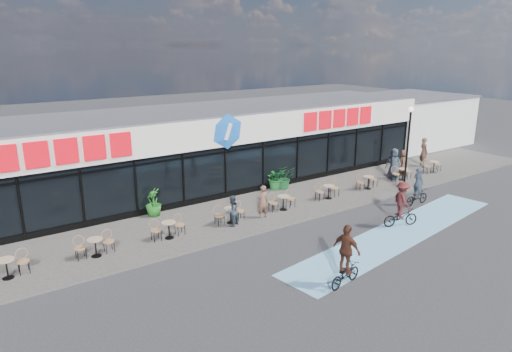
{
  "coord_description": "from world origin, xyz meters",
  "views": [
    {
      "loc": [
        -12.07,
        -13.44,
        8.11
      ],
      "look_at": [
        -0.4,
        3.5,
        2.21
      ],
      "focal_mm": 32.0,
      "sensor_mm": 36.0,
      "label": 1
    }
  ],
  "objects_px": {
    "cyclist_a": "(401,207)",
    "cyclist_b": "(417,193)",
    "pedestrian_b": "(424,152)",
    "pedestrian_c": "(404,162)",
    "potted_plant_right": "(284,178)",
    "patron_left": "(263,202)",
    "bistro_set_0": "(6,266)",
    "patron_right": "(232,211)",
    "lamp_post": "(408,141)",
    "potted_plant_left": "(153,202)",
    "pedestrian_a": "(394,164)",
    "potted_plant_mid": "(276,177)"
  },
  "relations": [
    {
      "from": "cyclist_a",
      "to": "cyclist_b",
      "type": "distance_m",
      "value": 3.42
    },
    {
      "from": "pedestrian_b",
      "to": "pedestrian_c",
      "type": "xyz_separation_m",
      "value": [
        -3.08,
        -0.76,
        -0.14
      ]
    },
    {
      "from": "potted_plant_right",
      "to": "pedestrian_c",
      "type": "height_order",
      "value": "pedestrian_c"
    },
    {
      "from": "pedestrian_b",
      "to": "pedestrian_c",
      "type": "height_order",
      "value": "pedestrian_b"
    },
    {
      "from": "patron_left",
      "to": "cyclist_b",
      "type": "bearing_deg",
      "value": 167.19
    },
    {
      "from": "bistro_set_0",
      "to": "potted_plant_right",
      "type": "xyz_separation_m",
      "value": [
        14.67,
        2.72,
        0.2
      ]
    },
    {
      "from": "bistro_set_0",
      "to": "patron_right",
      "type": "height_order",
      "value": "patron_right"
    },
    {
      "from": "lamp_post",
      "to": "pedestrian_c",
      "type": "xyz_separation_m",
      "value": [
        2.55,
        2.08,
        -2.03
      ]
    },
    {
      "from": "patron_left",
      "to": "pedestrian_b",
      "type": "bearing_deg",
      "value": -165.85
    },
    {
      "from": "potted_plant_left",
      "to": "cyclist_b",
      "type": "relative_size",
      "value": 0.67
    },
    {
      "from": "lamp_post",
      "to": "patron_left",
      "type": "distance_m",
      "value": 9.47
    },
    {
      "from": "potted_plant_left",
      "to": "patron_left",
      "type": "distance_m",
      "value": 5.31
    },
    {
      "from": "pedestrian_a",
      "to": "cyclist_b",
      "type": "xyz_separation_m",
      "value": [
        -2.68,
        -3.76,
        -0.38
      ]
    },
    {
      "from": "pedestrian_b",
      "to": "cyclist_a",
      "type": "height_order",
      "value": "cyclist_a"
    },
    {
      "from": "potted_plant_left",
      "to": "potted_plant_right",
      "type": "xyz_separation_m",
      "value": [
        7.94,
        -0.12,
        -0.02
      ]
    },
    {
      "from": "pedestrian_b",
      "to": "lamp_post",
      "type": "bearing_deg",
      "value": 137.45
    },
    {
      "from": "potted_plant_right",
      "to": "pedestrian_b",
      "type": "bearing_deg",
      "value": -6.86
    },
    {
      "from": "lamp_post",
      "to": "pedestrian_a",
      "type": "distance_m",
      "value": 3.06
    },
    {
      "from": "pedestrian_c",
      "to": "cyclist_a",
      "type": "xyz_separation_m",
      "value": [
        -6.94,
        -5.31,
        -0.01
      ]
    },
    {
      "from": "potted_plant_left",
      "to": "pedestrian_b",
      "type": "height_order",
      "value": "pedestrian_b"
    },
    {
      "from": "patron_left",
      "to": "patron_right",
      "type": "xyz_separation_m",
      "value": [
        -1.76,
        -0.05,
        -0.08
      ]
    },
    {
      "from": "potted_plant_right",
      "to": "pedestrian_a",
      "type": "xyz_separation_m",
      "value": [
        6.85,
        -2.23,
        0.3
      ]
    },
    {
      "from": "potted_plant_mid",
      "to": "pedestrian_c",
      "type": "height_order",
      "value": "pedestrian_c"
    },
    {
      "from": "lamp_post",
      "to": "cyclist_a",
      "type": "relative_size",
      "value": 2.23
    },
    {
      "from": "pedestrian_a",
      "to": "patron_left",
      "type": "bearing_deg",
      "value": -106.2
    },
    {
      "from": "patron_right",
      "to": "lamp_post",
      "type": "bearing_deg",
      "value": 150.9
    },
    {
      "from": "patron_left",
      "to": "pedestrian_a",
      "type": "distance_m",
      "value": 10.61
    },
    {
      "from": "bistro_set_0",
      "to": "potted_plant_mid",
      "type": "bearing_deg",
      "value": 11.78
    },
    {
      "from": "pedestrian_a",
      "to": "cyclist_b",
      "type": "bearing_deg",
      "value": -56.32
    },
    {
      "from": "lamp_post",
      "to": "cyclist_a",
      "type": "distance_m",
      "value": 5.82
    },
    {
      "from": "bistro_set_0",
      "to": "potted_plant_mid",
      "type": "xyz_separation_m",
      "value": [
        14.26,
        2.98,
        0.22
      ]
    },
    {
      "from": "bistro_set_0",
      "to": "potted_plant_left",
      "type": "bearing_deg",
      "value": 22.85
    },
    {
      "from": "patron_left",
      "to": "cyclist_a",
      "type": "xyz_separation_m",
      "value": [
        4.79,
        -4.31,
        0.02
      ]
    },
    {
      "from": "potted_plant_right",
      "to": "patron_left",
      "type": "distance_m",
      "value": 4.84
    },
    {
      "from": "pedestrian_a",
      "to": "cyclist_b",
      "type": "distance_m",
      "value": 4.64
    },
    {
      "from": "lamp_post",
      "to": "potted_plant_left",
      "type": "bearing_deg",
      "value": 162.22
    },
    {
      "from": "pedestrian_c",
      "to": "lamp_post",
      "type": "bearing_deg",
      "value": 3.93
    },
    {
      "from": "bistro_set_0",
      "to": "pedestrian_c",
      "type": "height_order",
      "value": "pedestrian_c"
    },
    {
      "from": "potted_plant_right",
      "to": "patron_left",
      "type": "xyz_separation_m",
      "value": [
        -3.71,
        -3.1,
        0.15
      ]
    },
    {
      "from": "potted_plant_mid",
      "to": "cyclist_a",
      "type": "relative_size",
      "value": 0.63
    },
    {
      "from": "potted_plant_right",
      "to": "pedestrian_b",
      "type": "distance_m",
      "value": 11.18
    },
    {
      "from": "potted_plant_left",
      "to": "pedestrian_c",
      "type": "xyz_separation_m",
      "value": [
        15.95,
        -2.22,
        0.15
      ]
    },
    {
      "from": "lamp_post",
      "to": "potted_plant_mid",
      "type": "height_order",
      "value": "lamp_post"
    },
    {
      "from": "pedestrian_a",
      "to": "cyclist_a",
      "type": "height_order",
      "value": "cyclist_a"
    },
    {
      "from": "potted_plant_right",
      "to": "cyclist_b",
      "type": "distance_m",
      "value": 7.31
    },
    {
      "from": "potted_plant_right",
      "to": "pedestrian_a",
      "type": "distance_m",
      "value": 7.22
    },
    {
      "from": "lamp_post",
      "to": "pedestrian_b",
      "type": "height_order",
      "value": "lamp_post"
    },
    {
      "from": "pedestrian_a",
      "to": "pedestrian_c",
      "type": "distance_m",
      "value": 1.17
    },
    {
      "from": "cyclist_b",
      "to": "pedestrian_a",
      "type": "bearing_deg",
      "value": 54.56
    },
    {
      "from": "bistro_set_0",
      "to": "patron_right",
      "type": "bearing_deg",
      "value": -2.69
    }
  ]
}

